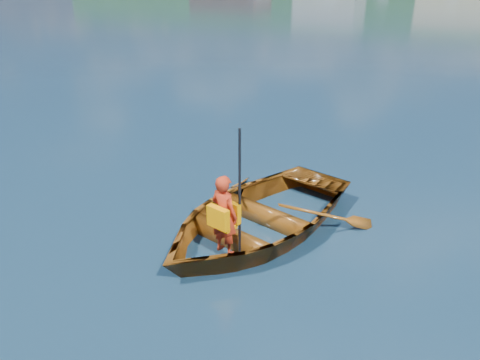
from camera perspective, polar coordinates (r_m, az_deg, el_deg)
name	(u,v)px	position (r m, az deg, el deg)	size (l,w,h in m)	color
ground	(266,206)	(8.17, 3.14, -3.14)	(600.00, 600.00, 0.00)	#112A3E
rowboat	(257,216)	(7.32, 2.03, -4.40)	(3.58, 4.40, 0.80)	maroon
child_paddler	(224,215)	(6.42, -1.92, -4.28)	(0.48, 0.40, 1.83)	red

